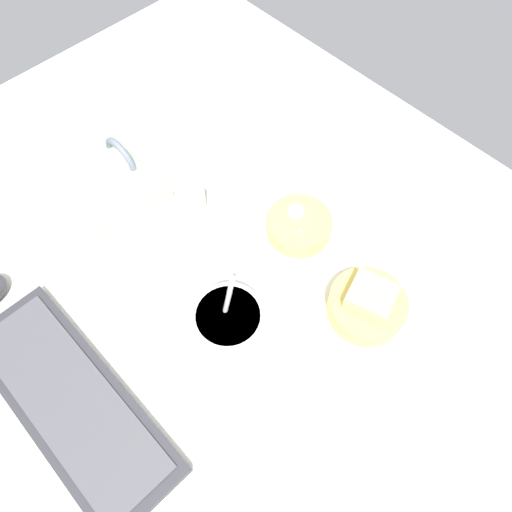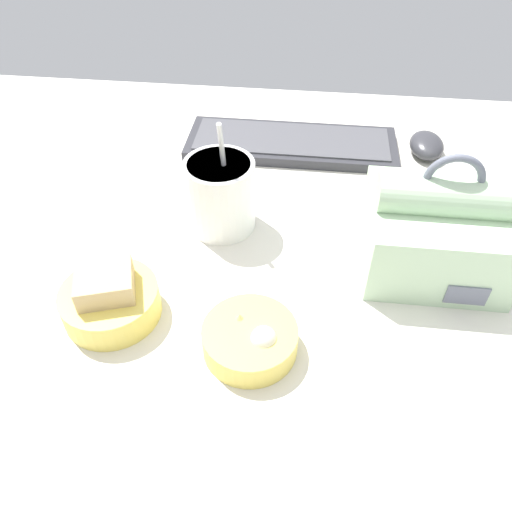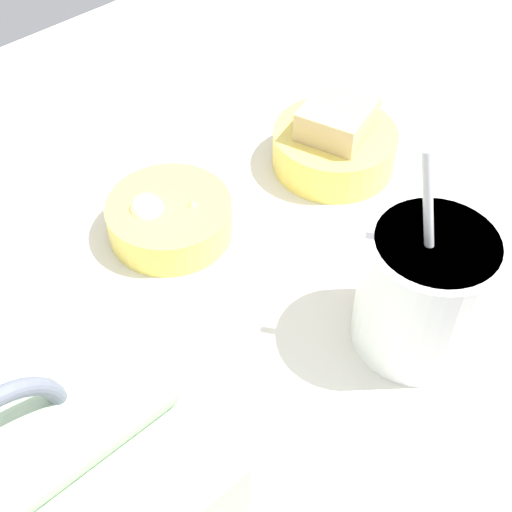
{
  "view_description": "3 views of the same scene",
  "coord_description": "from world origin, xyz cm",
  "px_view_note": "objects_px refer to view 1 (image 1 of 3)",
  "views": [
    {
      "loc": [
        -30.88,
        24.05,
        76.85
      ],
      "look_at": [
        -1.56,
        -4.06,
        7.0
      ],
      "focal_mm": 35.0,
      "sensor_mm": 36.0,
      "label": 1
    },
    {
      "loc": [
        3.89,
        -50.79,
        52.17
      ],
      "look_at": [
        -1.56,
        -4.06,
        7.0
      ],
      "focal_mm": 35.0,
      "sensor_mm": 36.0,
      "label": 2
    },
    {
      "loc": [
        25.04,
        24.65,
        49.3
      ],
      "look_at": [
        -1.56,
        -4.06,
        7.0
      ],
      "focal_mm": 50.0,
      "sensor_mm": 36.0,
      "label": 3
    }
  ],
  "objects_px": {
    "bento_bowl_sandwich": "(368,305)",
    "bento_bowl_snacks": "(299,225)",
    "keyboard": "(71,402)",
    "lunch_bag": "(132,190)",
    "soup_cup": "(230,329)"
  },
  "relations": [
    {
      "from": "keyboard",
      "to": "bento_bowl_snacks",
      "type": "relative_size",
      "value": 3.37
    },
    {
      "from": "bento_bowl_sandwich",
      "to": "bento_bowl_snacks",
      "type": "xyz_separation_m",
      "value": [
        0.18,
        -0.03,
        -0.01
      ]
    },
    {
      "from": "keyboard",
      "to": "bento_bowl_snacks",
      "type": "xyz_separation_m",
      "value": [
        -0.02,
        -0.46,
        0.01
      ]
    },
    {
      "from": "bento_bowl_sandwich",
      "to": "bento_bowl_snacks",
      "type": "height_order",
      "value": "bento_bowl_sandwich"
    },
    {
      "from": "lunch_bag",
      "to": "bento_bowl_snacks",
      "type": "bearing_deg",
      "value": -142.73
    },
    {
      "from": "keyboard",
      "to": "bento_bowl_snacks",
      "type": "height_order",
      "value": "bento_bowl_snacks"
    },
    {
      "from": "lunch_bag",
      "to": "bento_bowl_sandwich",
      "type": "xyz_separation_m",
      "value": [
        -0.42,
        -0.14,
        -0.03
      ]
    },
    {
      "from": "keyboard",
      "to": "soup_cup",
      "type": "xyz_separation_m",
      "value": [
        -0.09,
        -0.23,
        0.05
      ]
    },
    {
      "from": "soup_cup",
      "to": "keyboard",
      "type": "bearing_deg",
      "value": 68.32
    },
    {
      "from": "bento_bowl_sandwich",
      "to": "bento_bowl_snacks",
      "type": "relative_size",
      "value": 1.08
    },
    {
      "from": "keyboard",
      "to": "soup_cup",
      "type": "height_order",
      "value": "soup_cup"
    },
    {
      "from": "lunch_bag",
      "to": "bento_bowl_sandwich",
      "type": "relative_size",
      "value": 1.51
    },
    {
      "from": "keyboard",
      "to": "bento_bowl_sandwich",
      "type": "relative_size",
      "value": 3.11
    },
    {
      "from": "keyboard",
      "to": "bento_bowl_sandwich",
      "type": "height_order",
      "value": "bento_bowl_sandwich"
    },
    {
      "from": "bento_bowl_snacks",
      "to": "keyboard",
      "type": "bearing_deg",
      "value": 87.51
    }
  ]
}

